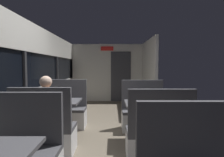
# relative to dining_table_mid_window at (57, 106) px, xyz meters

# --- Properties ---
(ground_plane) EXTENTS (3.30, 9.20, 0.02)m
(ground_plane) POSITION_rel_dining_table_mid_window_xyz_m (0.89, -0.17, -0.65)
(ground_plane) COLOR #665B4C
(carriage_window_panel_left) EXTENTS (0.09, 8.48, 2.30)m
(carriage_window_panel_left) POSITION_rel_dining_table_mid_window_xyz_m (-0.56, -0.17, 0.47)
(carriage_window_panel_left) COLOR beige
(carriage_window_panel_left) RESTS_ON ground_plane
(carriage_end_bulkhead) EXTENTS (2.90, 0.11, 2.30)m
(carriage_end_bulkhead) POSITION_rel_dining_table_mid_window_xyz_m (0.95, 4.02, 0.50)
(carriage_end_bulkhead) COLOR beige
(carriage_end_bulkhead) RESTS_ON ground_plane
(carriage_aisle_panel_right) EXTENTS (0.08, 2.40, 2.30)m
(carriage_aisle_panel_right) POSITION_rel_dining_table_mid_window_xyz_m (2.34, 2.83, 0.51)
(carriage_aisle_panel_right) COLOR beige
(carriage_aisle_panel_right) RESTS_ON ground_plane
(dining_table_mid_window) EXTENTS (0.90, 0.70, 0.74)m
(dining_table_mid_window) POSITION_rel_dining_table_mid_window_xyz_m (0.00, 0.00, 0.00)
(dining_table_mid_window) COLOR #9E9EA3
(dining_table_mid_window) RESTS_ON ground_plane
(bench_mid_window_facing_end) EXTENTS (0.95, 0.50, 1.10)m
(bench_mid_window_facing_end) POSITION_rel_dining_table_mid_window_xyz_m (0.00, -0.70, -0.31)
(bench_mid_window_facing_end) COLOR silver
(bench_mid_window_facing_end) RESTS_ON ground_plane
(bench_mid_window_facing_entry) EXTENTS (0.95, 0.50, 1.10)m
(bench_mid_window_facing_entry) POSITION_rel_dining_table_mid_window_xyz_m (0.00, 0.70, -0.31)
(bench_mid_window_facing_entry) COLOR silver
(bench_mid_window_facing_entry) RESTS_ON ground_plane
(dining_table_rear_aisle) EXTENTS (0.90, 0.70, 0.74)m
(dining_table_rear_aisle) POSITION_rel_dining_table_mid_window_xyz_m (1.79, -0.20, 0.00)
(dining_table_rear_aisle) COLOR #9E9EA3
(dining_table_rear_aisle) RESTS_ON ground_plane
(bench_rear_aisle_facing_end) EXTENTS (0.95, 0.50, 1.10)m
(bench_rear_aisle_facing_end) POSITION_rel_dining_table_mid_window_xyz_m (1.79, -0.90, -0.31)
(bench_rear_aisle_facing_end) COLOR silver
(bench_rear_aisle_facing_end) RESTS_ON ground_plane
(bench_rear_aisle_facing_entry) EXTENTS (0.95, 0.50, 1.10)m
(bench_rear_aisle_facing_entry) POSITION_rel_dining_table_mid_window_xyz_m (1.79, 0.50, -0.31)
(bench_rear_aisle_facing_entry) COLOR silver
(bench_rear_aisle_facing_entry) RESTS_ON ground_plane
(seated_passenger) EXTENTS (0.47, 0.55, 1.26)m
(seated_passenger) POSITION_rel_dining_table_mid_window_xyz_m (0.00, -0.63, -0.10)
(seated_passenger) COLOR #26262D
(seated_passenger) RESTS_ON ground_plane
(coffee_cup_primary) EXTENTS (0.07, 0.07, 0.09)m
(coffee_cup_primary) POSITION_rel_dining_table_mid_window_xyz_m (1.88, -0.22, 0.15)
(coffee_cup_primary) COLOR #B23333
(coffee_cup_primary) RESTS_ON dining_table_rear_aisle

